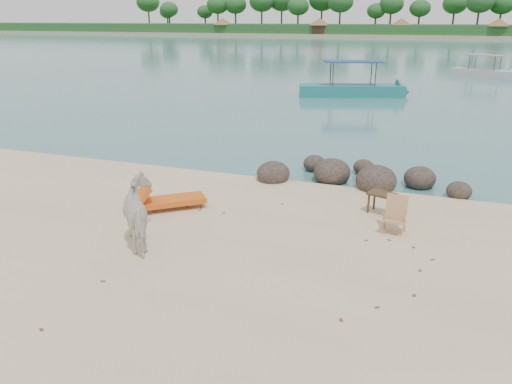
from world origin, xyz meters
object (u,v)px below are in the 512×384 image
lounge_chair (173,198)px  cow (142,214)px  boulders (352,177)px  deck_chair (395,217)px  boat_near (353,67)px  side_table (381,204)px

lounge_chair → cow: bearing=-117.6°
boulders → deck_chair: (1.58, -3.56, 0.24)m
deck_chair → boat_near: size_ratio=0.11×
boulders → boat_near: bearing=99.8°
cow → boat_near: bearing=-133.6°
boulders → side_table: 2.68m
cow → deck_chair: bearing=163.5°
cow → lounge_chair: cow is taller
cow → boat_near: size_ratio=0.23×
side_table → lounge_chair: size_ratio=0.33×
boulders → lounge_chair: bearing=-136.1°
lounge_chair → boat_near: 22.06m
cow → side_table: size_ratio=2.56×
side_table → boat_near: size_ratio=0.09×
boulders → boat_near: (-3.14, 18.10, 1.62)m
boulders → side_table: bearing=-64.7°
side_table → boat_near: 21.02m
boulders → deck_chair: deck_chair is taller
cow → deck_chair: cow is taller
boat_near → side_table: bearing=-96.4°
cow → lounge_chair: 2.27m
cow → deck_chair: (5.15, 2.51, -0.31)m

